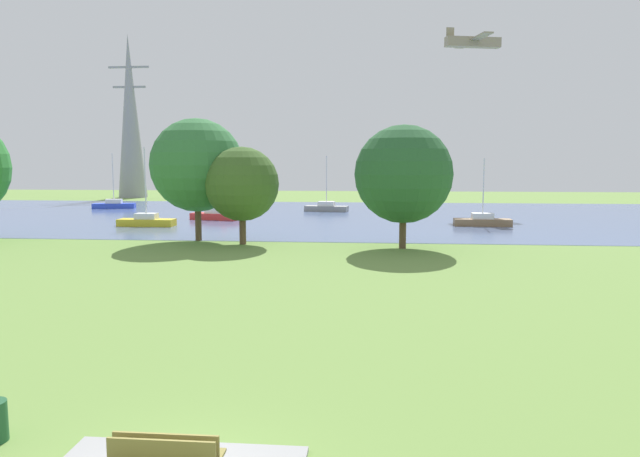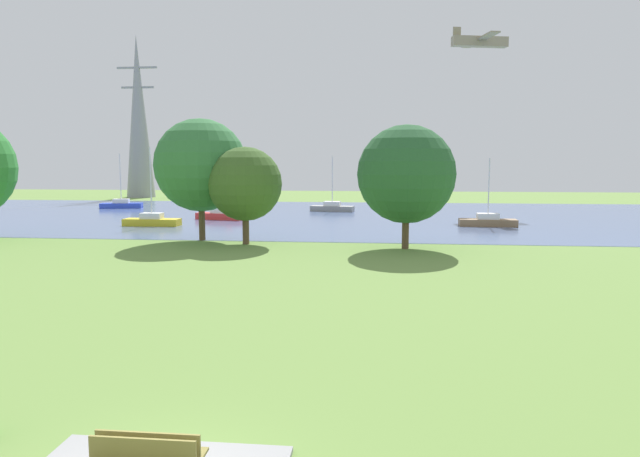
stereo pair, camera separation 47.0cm
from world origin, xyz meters
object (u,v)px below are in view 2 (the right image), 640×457
Objects in this scene: sailboat_red at (221,215)px; tree_mid_shore at (201,165)px; light_aircraft at (479,41)px; tree_west_near at (406,174)px; sailboat_brown at (488,221)px; electricity_pylon at (139,117)px; sailboat_gray at (332,207)px; bench_facing_water at (152,457)px; sailboat_yellow at (152,221)px; tree_east_near at (245,184)px; sailboat_blue at (121,204)px.

tree_mid_shore is (2.82, -14.53, 4.78)m from sailboat_red.
light_aircraft is (23.29, 29.49, 13.84)m from tree_mid_shore.
tree_mid_shore is 14.25m from tree_west_near.
sailboat_brown is 61.35m from electricity_pylon.
electricity_pylon reaches higher than sailboat_gray.
tree_mid_shore is at bearing -79.03° from sailboat_red.
bench_facing_water is 54.87m from sailboat_gray.
tree_west_near is (7.02, -27.34, 4.24)m from sailboat_gray.
sailboat_yellow reaches higher than bench_facing_water.
tree_west_near reaches higher than sailboat_brown.
bench_facing_water is 31.54m from tree_mid_shore.
bench_facing_water is 0.29× the size of sailboat_gray.
sailboat_red is at bearing 104.53° from bench_facing_water.
tree_east_near reaches higher than bench_facing_water.
light_aircraft is (16.28, 4.58, 18.63)m from sailboat_gray.
tree_mid_shore is 0.34× the size of electricity_pylon.
tree_east_near reaches higher than sailboat_gray.
sailboat_red is at bearing -150.17° from light_aircraft.
tree_east_near is at bearing 174.91° from tree_west_near.
sailboat_red reaches higher than sailboat_gray.
sailboat_blue is 43.94m from tree_west_near.
light_aircraft reaches higher than tree_east_near.
sailboat_red is (-24.38, 3.29, 0.01)m from sailboat_brown.
sailboat_red is (-11.52, 44.46, -0.01)m from bench_facing_water.
tree_west_near is at bearing -52.25° from electricity_pylon.
sailboat_yellow is 1.04× the size of tree_east_near.
tree_east_near is at bearing -144.85° from sailboat_brown.
sailboat_blue reaches higher than sailboat_brown.
tree_west_near is at bearing -5.09° from tree_east_near.
light_aircraft is at bearing 73.82° from tree_west_near.
sailboat_red reaches higher than tree_east_near.
sailboat_yellow reaches higher than sailboat_blue.
sailboat_yellow is (11.35, -18.24, 0.00)m from sailboat_blue.
tree_west_near is at bearing -41.87° from sailboat_blue.
electricity_pylon reaches higher than bench_facing_water.
sailboat_brown is 16.17m from tree_west_near.
electricity_pylon is 2.98× the size of light_aircraft.
electricity_pylon is at bearing 114.56° from sailboat_yellow.
sailboat_gray is 28.55m from tree_west_near.
electricity_pylon is at bearing 117.68° from tree_mid_shore.
light_aircraft is (1.72, 18.26, 18.63)m from sailboat_brown.
tree_mid_shore is (-7.01, -24.91, 4.79)m from sailboat_gray.
light_aircraft reaches higher than sailboat_blue.
bench_facing_water is at bearing -67.55° from sailboat_yellow.
tree_mid_shore is 1.31× the size of tree_east_near.
sailboat_blue is 25.61m from sailboat_gray.
sailboat_blue is 19.92m from sailboat_red.
sailboat_blue is at bearing 138.13° from tree_west_near.
sailboat_gray is at bearing 74.29° from tree_mid_shore.
light_aircraft is at bearing 57.42° from tree_east_near.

